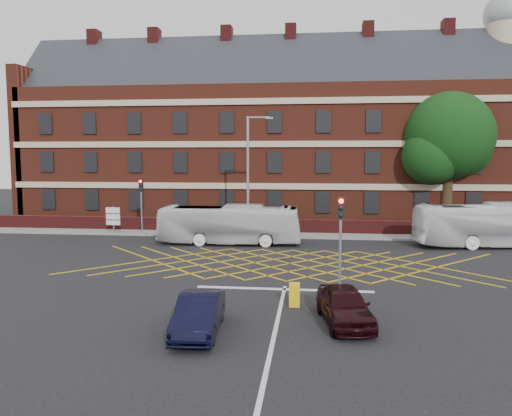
# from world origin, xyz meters

# --- Properties ---
(ground) EXTENTS (120.00, 120.00, 0.00)m
(ground) POSITION_xyz_m (0.00, 0.00, 0.00)
(ground) COLOR black
(ground) RESTS_ON ground
(victorian_building) EXTENTS (51.00, 12.17, 20.40)m
(victorian_building) POSITION_xyz_m (0.25, 22.00, 7.84)
(victorian_building) COLOR maroon
(victorian_building) RESTS_ON ground
(boundary_wall) EXTENTS (56.00, 0.50, 1.10)m
(boundary_wall) POSITION_xyz_m (0.00, 13.00, 0.55)
(boundary_wall) COLOR #4E1415
(boundary_wall) RESTS_ON ground
(far_pavement) EXTENTS (60.00, 3.00, 0.12)m
(far_pavement) POSITION_xyz_m (0.00, 12.00, 0.06)
(far_pavement) COLOR slate
(far_pavement) RESTS_ON ground
(box_junction_hatching) EXTENTS (8.22, 8.22, 0.02)m
(box_junction_hatching) POSITION_xyz_m (0.00, 2.00, 0.01)
(box_junction_hatching) COLOR #CC990C
(box_junction_hatching) RESTS_ON ground
(stop_line) EXTENTS (8.00, 0.30, 0.02)m
(stop_line) POSITION_xyz_m (0.00, -3.50, 0.01)
(stop_line) COLOR silver
(stop_line) RESTS_ON ground
(centre_line) EXTENTS (0.15, 14.00, 0.02)m
(centre_line) POSITION_xyz_m (0.00, -10.00, 0.01)
(centre_line) COLOR silver
(centre_line) RESTS_ON ground
(bus_left) EXTENTS (9.77, 2.51, 2.71)m
(bus_left) POSITION_xyz_m (-4.44, 7.79, 1.35)
(bus_left) COLOR silver
(bus_left) RESTS_ON ground
(bus_right) EXTENTS (10.82, 4.01, 2.94)m
(bus_right) POSITION_xyz_m (13.27, 8.77, 1.47)
(bus_right) COLOR silver
(bus_right) RESTS_ON ground
(car_navy) EXTENTS (1.68, 4.09, 1.32)m
(car_navy) POSITION_xyz_m (-2.58, -9.35, 0.66)
(car_navy) COLOR black
(car_navy) RESTS_ON ground
(car_maroon) EXTENTS (2.24, 4.17, 1.35)m
(car_maroon) POSITION_xyz_m (2.42, -7.86, 0.67)
(car_maroon) COLOR black
(car_maroon) RESTS_ON ground
(deciduous_tree) EXTENTS (7.38, 7.00, 11.12)m
(deciduous_tree) POSITION_xyz_m (11.89, 15.98, 7.11)
(deciduous_tree) COLOR black
(deciduous_tree) RESTS_ON ground
(traffic_light_near) EXTENTS (0.70, 0.70, 4.27)m
(traffic_light_near) POSITION_xyz_m (2.43, -4.17, 1.76)
(traffic_light_near) COLOR slate
(traffic_light_near) RESTS_ON ground
(traffic_light_far) EXTENTS (0.70, 0.70, 4.27)m
(traffic_light_far) POSITION_xyz_m (-11.70, 10.81, 1.76)
(traffic_light_far) COLOR slate
(traffic_light_far) RESTS_ON ground
(street_lamp) EXTENTS (2.25, 1.00, 8.71)m
(street_lamp) POSITION_xyz_m (-3.22, 8.87, 2.98)
(street_lamp) COLOR slate
(street_lamp) RESTS_ON ground
(direction_signs) EXTENTS (1.10, 0.16, 2.20)m
(direction_signs) POSITION_xyz_m (-13.90, 10.65, 1.38)
(direction_signs) COLOR gray
(direction_signs) RESTS_ON ground
(utility_cabinet) EXTENTS (0.42, 0.38, 0.94)m
(utility_cabinet) POSITION_xyz_m (0.55, -5.98, 0.47)
(utility_cabinet) COLOR yellow
(utility_cabinet) RESTS_ON ground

